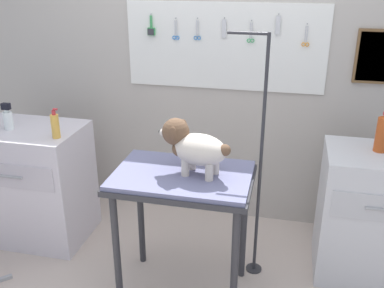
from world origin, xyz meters
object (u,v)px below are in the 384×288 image
at_px(pump_bottle_white, 55,126).
at_px(soda_bottle, 382,133).
at_px(grooming_table, 183,189).
at_px(dog, 193,146).
at_px(counter_left, 34,183).
at_px(cabinet_right, 371,215).
at_px(grooming_arm, 259,172).

bearing_deg(pump_bottle_white, soda_bottle, 6.93).
relative_size(grooming_table, dog, 1.92).
relative_size(counter_left, soda_bottle, 3.45).
distance_m(grooming_table, soda_bottle, 1.31).
bearing_deg(cabinet_right, grooming_table, -158.44).
relative_size(pump_bottle_white, soda_bottle, 0.81).
bearing_deg(soda_bottle, counter_left, -176.81).
height_order(grooming_table, soda_bottle, soda_bottle).
distance_m(dog, cabinet_right, 1.35).
xyz_separation_m(grooming_arm, cabinet_right, (0.76, 0.17, -0.32)).
xyz_separation_m(grooming_arm, pump_bottle_white, (-1.39, -0.05, 0.22)).
distance_m(cabinet_right, soda_bottle, 0.57).
bearing_deg(counter_left, pump_bottle_white, -20.87).
bearing_deg(dog, cabinet_right, 21.79).
relative_size(grooming_arm, pump_bottle_white, 7.79).
distance_m(grooming_table, grooming_arm, 0.53).
bearing_deg(counter_left, cabinet_right, 2.26).
distance_m(grooming_arm, counter_left, 1.74).
distance_m(grooming_table, pump_bottle_white, 1.02).
xyz_separation_m(grooming_arm, dog, (-0.37, -0.28, 0.26)).
bearing_deg(cabinet_right, soda_bottle, 111.06).
distance_m(cabinet_right, pump_bottle_white, 2.23).
distance_m(counter_left, pump_bottle_white, 0.64).
xyz_separation_m(grooming_table, dog, (0.06, 0.02, 0.28)).
bearing_deg(cabinet_right, grooming_arm, -167.46).
relative_size(counter_left, cabinet_right, 1.00).
relative_size(grooming_arm, dog, 3.70).
height_order(counter_left, cabinet_right, counter_left).
bearing_deg(pump_bottle_white, cabinet_right, 5.85).
xyz_separation_m(counter_left, pump_bottle_white, (0.32, -0.12, 0.54)).
height_order(grooming_arm, pump_bottle_white, grooming_arm).
relative_size(grooming_arm, counter_left, 1.83).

